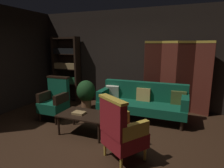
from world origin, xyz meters
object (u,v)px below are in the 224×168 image
(bookshelf, at_px, (67,68))
(book_tan_leather, at_px, (79,113))
(velvet_couch, at_px, (142,100))
(armchair_gilt_accent, at_px, (121,131))
(potted_plant, at_px, (86,92))
(folding_screen, at_px, (176,76))
(coffee_table, at_px, (85,116))
(armchair_wing_left, at_px, (55,100))

(bookshelf, bearing_deg, book_tan_leather, -50.60)
(velvet_couch, bearing_deg, armchair_gilt_accent, -87.30)
(armchair_gilt_accent, height_order, potted_plant, armchair_gilt_accent)
(bookshelf, height_order, book_tan_leather, bookshelf)
(folding_screen, bearing_deg, book_tan_leather, -129.70)
(folding_screen, relative_size, velvet_couch, 0.90)
(armchair_gilt_accent, relative_size, potted_plant, 1.27)
(coffee_table, height_order, armchair_gilt_accent, armchair_gilt_accent)
(coffee_table, xyz_separation_m, armchair_gilt_accent, (1.00, -0.59, 0.12))
(folding_screen, distance_m, potted_plant, 2.51)
(velvet_couch, bearing_deg, potted_plant, 176.27)
(potted_plant, bearing_deg, armchair_gilt_accent, -48.62)
(velvet_couch, xyz_separation_m, armchair_gilt_accent, (0.09, -1.86, 0.04))
(potted_plant, relative_size, book_tan_leather, 3.35)
(coffee_table, bearing_deg, folding_screen, 51.39)
(coffee_table, height_order, potted_plant, potted_plant)
(bookshelf, height_order, armchair_wing_left, bookshelf)
(folding_screen, height_order, velvet_couch, folding_screen)
(armchair_gilt_accent, relative_size, armchair_wing_left, 1.00)
(coffee_table, distance_m, book_tan_leather, 0.13)
(velvet_couch, distance_m, potted_plant, 1.65)
(velvet_couch, height_order, armchair_gilt_accent, armchair_gilt_accent)
(book_tan_leather, bearing_deg, armchair_wing_left, 154.33)
(bookshelf, distance_m, potted_plant, 1.36)
(folding_screen, height_order, book_tan_leather, folding_screen)
(folding_screen, bearing_deg, armchair_gilt_accent, -103.45)
(potted_plant, height_order, book_tan_leather, potted_plant)
(bookshelf, distance_m, armchair_wing_left, 1.84)
(folding_screen, bearing_deg, armchair_wing_left, -148.79)
(velvet_couch, distance_m, armchair_wing_left, 2.14)
(bookshelf, height_order, armchair_gilt_accent, bookshelf)
(potted_plant, bearing_deg, armchair_wing_left, -108.41)
(armchair_wing_left, xyz_separation_m, book_tan_leather, (0.95, -0.46, -0.05))
(velvet_couch, relative_size, book_tan_leather, 8.64)
(coffee_table, distance_m, potted_plant, 1.56)
(velvet_couch, height_order, potted_plant, velvet_couch)
(potted_plant, bearing_deg, coffee_table, -61.82)
(armchair_gilt_accent, bearing_deg, armchair_wing_left, 153.94)
(coffee_table, height_order, book_tan_leather, book_tan_leather)
(folding_screen, xyz_separation_m, potted_plant, (-2.36, -0.66, -0.51))
(bookshelf, distance_m, coffee_table, 2.77)
(coffee_table, bearing_deg, bookshelf, 131.74)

